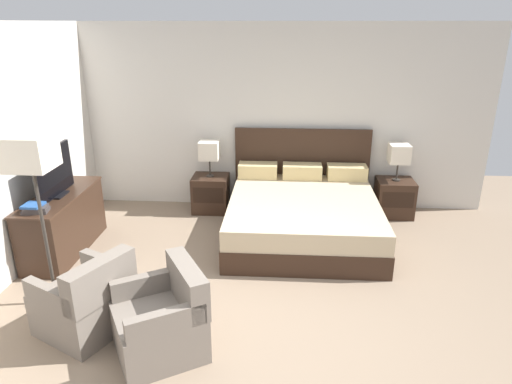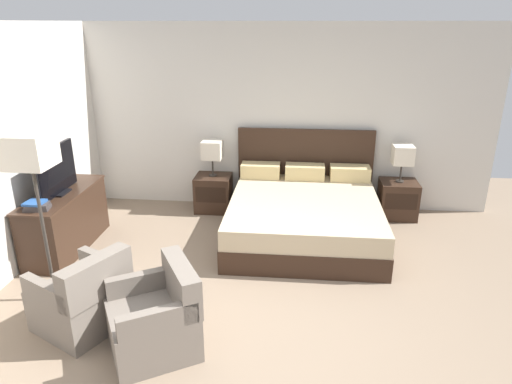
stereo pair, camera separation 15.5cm
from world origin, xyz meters
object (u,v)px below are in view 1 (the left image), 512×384
object	(u,v)px
table_lamp_left	(209,151)
table_lamp_right	(399,154)
bed	(303,214)
dresser	(63,222)
nightstand_left	(211,193)
nightstand_right	(394,198)
floor_lamp	(32,162)
armchair_companion	(163,321)
book_small_top	(33,205)
book_red_cover	(36,211)
tv	(54,173)
book_blue_cover	(36,208)
armchair_by_window	(87,302)

from	to	relation	value
table_lamp_left	table_lamp_right	xyz separation A→B (m)	(2.65, 0.00, 0.00)
bed	dresser	size ratio (longest dim) A/B	1.51
table_lamp_right	dresser	world-z (taller)	table_lamp_right
nightstand_left	nightstand_right	distance (m)	2.65
nightstand_left	floor_lamp	world-z (taller)	floor_lamp
table_lamp_left	armchair_companion	distance (m)	3.14
table_lamp_left	book_small_top	world-z (taller)	table_lamp_left
floor_lamp	book_red_cover	bearing A→B (deg)	124.83
book_small_top	armchair_companion	bearing A→B (deg)	-35.00
bed	tv	world-z (taller)	tv
book_red_cover	book_blue_cover	world-z (taller)	book_blue_cover
book_red_cover	table_lamp_right	bearing A→B (deg)	24.50
table_lamp_right	tv	distance (m)	4.44
nightstand_right	armchair_companion	world-z (taller)	armchair_companion
table_lamp_right	table_lamp_left	bearing A→B (deg)	180.00
bed	nightstand_right	xyz separation A→B (m)	(1.32, 0.73, -0.03)
nightstand_left	armchair_companion	world-z (taller)	armchair_companion
nightstand_right	nightstand_left	bearing A→B (deg)	180.00
armchair_by_window	armchair_companion	bearing A→B (deg)	-16.64
table_lamp_right	armchair_companion	bearing A→B (deg)	-129.72
armchair_by_window	table_lamp_right	bearing A→B (deg)	40.82
nightstand_right	armchair_by_window	distance (m)	4.36
book_small_top	armchair_by_window	world-z (taller)	book_small_top
nightstand_left	floor_lamp	size ratio (longest dim) A/B	0.31
dresser	armchair_by_window	size ratio (longest dim) A/B	1.51
armchair_by_window	armchair_companion	world-z (taller)	same
dresser	armchair_companion	size ratio (longest dim) A/B	1.48
dresser	table_lamp_left	bearing A→B (deg)	41.70
floor_lamp	table_lamp_right	bearing A→B (deg)	32.89
dresser	book_blue_cover	xyz separation A→B (m)	(0.01, -0.53, 0.41)
table_lamp_left	book_small_top	size ratio (longest dim) A/B	2.69
nightstand_left	nightstand_right	world-z (taller)	same
book_small_top	floor_lamp	world-z (taller)	floor_lamp
tv	floor_lamp	distance (m)	1.21
dresser	bed	bearing A→B (deg)	12.75
nightstand_right	dresser	xyz separation A→B (m)	(-4.21, -1.39, 0.11)
bed	tv	size ratio (longest dim) A/B	2.57
nightstand_left	book_small_top	size ratio (longest dim) A/B	2.72
armchair_companion	floor_lamp	distance (m)	1.83
book_red_cover	armchair_by_window	size ratio (longest dim) A/B	0.27
table_lamp_left	book_blue_cover	xyz separation A→B (m)	(-1.54, -1.91, -0.13)
armchair_by_window	nightstand_left	bearing A→B (deg)	77.08
book_red_cover	floor_lamp	world-z (taller)	floor_lamp
nightstand_left	bed	bearing A→B (deg)	-28.99
dresser	book_small_top	bearing A→B (deg)	-91.10
armchair_by_window	bed	bearing A→B (deg)	46.94
book_red_cover	book_small_top	size ratio (longest dim) A/B	1.31
bed	book_small_top	xyz separation A→B (m)	(-2.89, -1.18, 0.52)
book_small_top	floor_lamp	xyz separation A→B (m)	(0.40, -0.55, 0.65)
tv	nightstand_left	bearing A→B (deg)	42.34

